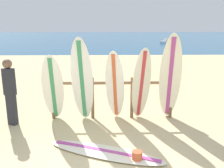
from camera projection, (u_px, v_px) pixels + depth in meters
ocean_water at (105, 36)px, 60.26m from camera, size 120.00×80.00×0.01m
surfboard_rack at (112, 93)px, 6.65m from camera, size 3.42×0.09×1.17m
surfboard_leaning_far_left at (53, 89)px, 6.19m from camera, size 0.66×1.02×1.92m
surfboard_leaning_left at (82, 81)px, 6.24m from camera, size 0.64×0.74×2.32m
surfboard_leaning_center_left at (115, 87)px, 6.28m from camera, size 0.63×1.02×2.00m
surfboard_leaning_center at (141, 85)px, 6.34m from camera, size 0.53×0.80×2.06m
surfboard_leaning_center_right at (170, 79)px, 6.21m from camera, size 0.76×1.19×2.42m
surfboard_lying_on_sand at (105, 152)px, 4.91m from camera, size 2.52×1.44×0.08m
beachgoer_standing at (10, 89)px, 6.15m from camera, size 0.33×0.28×1.75m
small_boat_offshore at (166, 41)px, 35.87m from camera, size 2.10×2.10×0.71m
sand_bucket at (137, 157)px, 4.59m from camera, size 0.20×0.20×0.22m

